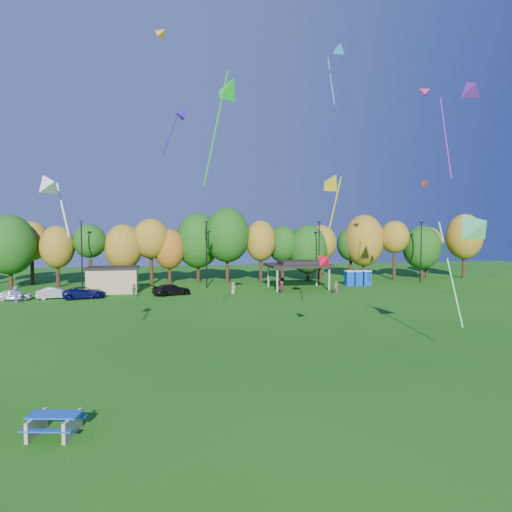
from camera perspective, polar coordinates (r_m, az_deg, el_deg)
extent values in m
plane|color=#19600F|center=(23.38, -1.85, -16.51)|extent=(160.00, 160.00, 0.00)
cylinder|color=black|center=(69.15, -28.32, -2.18)|extent=(0.50, 0.50, 3.56)
ellipsoid|color=#144C0F|center=(68.91, -28.42, 1.26)|extent=(6.62, 6.62, 8.00)
cylinder|color=black|center=(72.58, -26.17, -1.79)|extent=(0.50, 0.50, 3.79)
ellipsoid|color=olive|center=(72.35, -26.26, 1.70)|extent=(4.94, 4.94, 5.58)
cylinder|color=black|center=(68.51, -23.52, -2.20)|extent=(0.50, 0.50, 3.34)
ellipsoid|color=olive|center=(68.26, -23.60, 1.05)|extent=(4.61, 4.61, 5.88)
cylinder|color=black|center=(67.56, -19.99, -2.00)|extent=(0.50, 0.50, 3.82)
ellipsoid|color=#144C0F|center=(67.31, -20.07, 1.78)|extent=(4.43, 4.43, 4.73)
cylinder|color=black|center=(67.71, -16.20, -2.16)|extent=(0.50, 0.50, 3.25)
ellipsoid|color=olive|center=(67.47, -16.25, 1.05)|extent=(5.33, 5.33, 6.53)
cylinder|color=black|center=(68.04, -12.93, -1.78)|extent=(0.50, 0.50, 3.96)
ellipsoid|color=olive|center=(67.79, -12.98, 2.11)|extent=(5.31, 5.31, 5.82)
cylinder|color=black|center=(68.33, -10.74, -2.12)|extent=(0.50, 0.50, 3.05)
ellipsoid|color=#995914|center=(68.09, -10.77, 0.86)|extent=(4.54, 4.54, 5.87)
cylinder|color=black|center=(69.66, -7.24, -1.69)|extent=(0.50, 0.50, 3.77)
ellipsoid|color=#144C0F|center=(69.42, -7.27, 1.93)|extent=(6.69, 6.69, 8.35)
cylinder|color=black|center=(67.09, -3.61, -1.64)|extent=(0.50, 0.50, 4.28)
ellipsoid|color=#144C0F|center=(66.85, -3.62, 2.63)|extent=(6.64, 6.64, 8.01)
cylinder|color=black|center=(67.65, 0.59, -1.81)|extent=(0.50, 0.50, 3.76)
ellipsoid|color=olive|center=(67.40, 0.60, 1.91)|extent=(4.49, 4.49, 6.02)
cylinder|color=black|center=(70.54, 3.32, -1.74)|extent=(0.50, 0.50, 3.43)
ellipsoid|color=#144C0F|center=(70.30, 3.34, 1.51)|extent=(4.77, 4.77, 5.63)
cylinder|color=black|center=(70.82, 6.50, -1.93)|extent=(0.50, 0.50, 2.95)
ellipsoid|color=#144C0F|center=(70.59, 6.52, 0.86)|extent=(6.14, 6.14, 7.54)
cylinder|color=black|center=(71.96, 8.11, -1.63)|extent=(0.50, 0.50, 3.52)
ellipsoid|color=olive|center=(71.73, 8.14, 1.64)|extent=(4.78, 4.78, 5.53)
cylinder|color=black|center=(75.57, 11.74, -1.49)|extent=(0.50, 0.50, 3.39)
ellipsoid|color=#144C0F|center=(75.34, 11.78, 1.51)|extent=(4.54, 4.54, 5.46)
cylinder|color=black|center=(75.05, 13.28, -1.41)|extent=(0.50, 0.50, 3.72)
ellipsoid|color=olive|center=(74.83, 13.33, 1.90)|extent=(6.32, 6.32, 8.24)
cylinder|color=black|center=(75.20, 16.88, -1.33)|extent=(0.50, 0.50, 4.06)
ellipsoid|color=olive|center=(74.98, 16.94, 2.29)|extent=(4.50, 4.50, 5.13)
cylinder|color=black|center=(78.24, 19.97, -1.58)|extent=(0.50, 0.50, 3.05)
ellipsoid|color=#144C0F|center=(78.02, 20.02, 1.03)|extent=(5.97, 5.97, 7.05)
cylinder|color=black|center=(80.53, 20.56, -1.28)|extent=(0.50, 0.50, 3.55)
ellipsoid|color=olive|center=(80.32, 20.62, 1.67)|extent=(4.60, 4.60, 4.99)
cylinder|color=black|center=(82.08, 24.52, -1.10)|extent=(0.50, 0.50, 4.07)
ellipsoid|color=olive|center=(81.87, 24.60, 2.21)|extent=(5.83, 5.83, 7.42)
cylinder|color=black|center=(62.64, -20.94, -0.04)|extent=(0.16, 0.16, 9.00)
cube|color=black|center=(62.55, -21.03, 4.08)|extent=(0.50, 0.25, 0.18)
cylinder|color=black|center=(62.04, -6.21, 0.13)|extent=(0.16, 0.16, 9.00)
cube|color=black|center=(61.95, -6.24, 4.29)|extent=(0.50, 0.25, 0.18)
cylinder|color=black|center=(65.47, 7.88, 0.28)|extent=(0.16, 0.16, 9.00)
cube|color=black|center=(65.38, 7.91, 4.22)|extent=(0.50, 0.25, 0.18)
cylinder|color=black|center=(72.35, 19.92, 0.40)|extent=(0.16, 0.16, 9.00)
cube|color=black|center=(72.28, 19.99, 3.97)|extent=(0.50, 0.25, 0.18)
cube|color=tan|center=(60.36, -17.45, -2.95)|extent=(6.00, 4.00, 3.00)
cube|color=black|center=(60.21, -17.47, -1.41)|extent=(6.30, 4.30, 0.25)
cylinder|color=tan|center=(58.30, 2.67, -3.02)|extent=(0.24, 0.24, 3.00)
cylinder|color=tan|center=(60.38, 9.14, -2.84)|extent=(0.24, 0.24, 3.00)
cylinder|color=tan|center=(63.13, 1.56, -2.53)|extent=(0.24, 0.24, 3.00)
cylinder|color=tan|center=(65.06, 7.59, -2.38)|extent=(0.24, 0.24, 3.00)
cube|color=black|center=(61.47, 5.27, -1.16)|extent=(8.20, 6.20, 0.35)
cube|color=black|center=(61.44, 5.27, -0.78)|extent=(5.00, 3.50, 0.45)
cube|color=#0D3CAF|center=(65.74, 11.56, -2.80)|extent=(1.10, 1.10, 2.00)
cube|color=silver|center=(65.63, 11.57, -1.85)|extent=(1.15, 1.15, 0.18)
cube|color=#0D3CAF|center=(66.27, 12.59, -2.76)|extent=(1.10, 1.10, 2.00)
cube|color=silver|center=(66.17, 12.60, -1.83)|extent=(1.15, 1.15, 0.18)
cube|color=#0D3CAF|center=(66.79, 13.62, -2.73)|extent=(1.10, 1.10, 2.00)
cube|color=silver|center=(66.69, 13.63, -1.80)|extent=(1.15, 1.15, 0.18)
cube|color=tan|center=(20.58, -25.75, -18.51)|extent=(0.48, 1.56, 0.78)
cube|color=tan|center=(20.01, -21.96, -19.07)|extent=(0.48, 1.56, 0.78)
cube|color=blue|center=(20.13, -23.91, -17.68)|extent=(2.08, 1.23, 0.06)
cube|color=blue|center=(19.69, -24.78, -19.23)|extent=(1.96, 0.70, 0.05)
cube|color=blue|center=(20.81, -23.05, -17.94)|extent=(1.96, 0.70, 0.05)
imported|color=white|center=(58.10, -28.02, -4.28)|extent=(3.83, 1.73, 1.28)
imported|color=#ACADB2|center=(57.30, -23.79, -4.24)|extent=(4.28, 2.24, 1.34)
imported|color=#0D1053|center=(56.23, -20.64, -4.31)|extent=(5.22, 3.28, 1.34)
imported|color=black|center=(56.21, -10.50, -4.15)|extent=(5.02, 3.36, 1.35)
imported|color=#658D56|center=(55.13, -15.00, -4.22)|extent=(0.78, 1.02, 1.61)
imported|color=#918F63|center=(55.84, -2.87, -4.06)|extent=(0.89, 0.86, 1.53)
imported|color=#47479C|center=(55.69, -27.85, -4.31)|extent=(1.28, 0.86, 1.83)
imported|color=#9A485F|center=(57.23, 9.95, -3.88)|extent=(0.69, 0.70, 1.62)
imported|color=#8A3948|center=(56.90, 3.22, -3.89)|extent=(1.31, 1.42, 1.59)
cone|color=white|center=(25.24, -24.71, 8.38)|extent=(1.80, 1.83, 1.46)
cylinder|color=white|center=(25.68, -22.98, 5.31)|extent=(0.82, 0.90, 2.85)
cone|color=#1BD02D|center=(31.42, -3.35, 20.31)|extent=(2.43, 2.59, 2.08)
cylinder|color=#1BD02D|center=(28.78, -5.09, 15.41)|extent=(1.41, 2.16, 6.61)
cone|color=#55F182|center=(29.91, 25.20, 3.68)|extent=(2.15, 2.72, 2.55)
cylinder|color=#55F182|center=(31.86, 23.13, -1.98)|extent=(0.36, 2.49, 6.61)
cone|color=red|center=(53.65, 20.42, 8.60)|extent=(1.22, 1.38, 1.15)
cone|color=#25ABEF|center=(52.65, 10.15, 24.14)|extent=(1.43, 1.86, 1.88)
cylinder|color=#25ABEF|center=(53.36, 9.38, 20.79)|extent=(0.12, 2.15, 5.67)
cone|color=red|center=(29.73, 8.25, -0.38)|extent=(1.39, 1.50, 1.23)
cone|color=purple|center=(43.35, 25.13, 18.56)|extent=(2.17, 2.64, 2.32)
cylinder|color=purple|center=(44.16, 22.63, 13.53)|extent=(0.66, 2.79, 7.55)
cone|color=#C8215B|center=(48.98, 20.14, 18.79)|extent=(1.63, 1.53, 1.33)
cone|color=#FFA61C|center=(57.74, -12.10, 25.61)|extent=(2.21, 2.10, 1.80)
cone|color=navy|center=(40.07, -8.89, 17.31)|extent=(1.68, 1.31, 1.56)
cylinder|color=navy|center=(39.74, -10.65, 14.75)|extent=(1.47, 0.23, 3.79)
cone|color=yellow|center=(36.98, 9.51, 9.21)|extent=(2.05, 2.41, 2.07)
cylinder|color=yellow|center=(35.32, 9.69, 5.82)|extent=(0.59, 1.76, 4.73)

